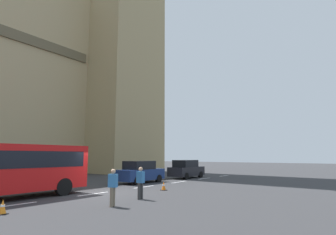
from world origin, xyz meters
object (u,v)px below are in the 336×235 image
at_px(sedan_trailing, 186,169).
at_px(pedestrian_near_cones, 113,186).
at_px(sedan_lead, 141,172).
at_px(pedestrian_by_kerb, 140,182).
at_px(traffic_cone_west, 3,207).
at_px(traffic_cone_middle, 164,186).

height_order(sedan_trailing, pedestrian_near_cones, sedan_trailing).
xyz_separation_m(sedan_lead, pedestrian_by_kerb, (-6.49, -5.90, -0.00)).
relative_size(sedan_lead, pedestrian_by_kerb, 2.60).
xyz_separation_m(sedan_trailing, traffic_cone_west, (-18.94, -3.47, -0.63)).
relative_size(sedan_lead, traffic_cone_west, 7.59).
bearing_deg(sedan_lead, traffic_cone_west, -162.30).
relative_size(sedan_trailing, pedestrian_by_kerb, 2.60).
relative_size(traffic_cone_middle, pedestrian_by_kerb, 0.34).
xyz_separation_m(sedan_trailing, pedestrian_by_kerb, (-12.96, -5.38, -0.00)).
bearing_deg(sedan_trailing, traffic_cone_middle, -156.12).
distance_m(pedestrian_near_cones, pedestrian_by_kerb, 2.31).
distance_m(sedan_lead, sedan_trailing, 6.49).
xyz_separation_m(sedan_lead, traffic_cone_west, (-12.47, -3.98, -0.63)).
bearing_deg(pedestrian_near_cones, traffic_cone_west, 148.24).
xyz_separation_m(sedan_trailing, pedestrian_near_cones, (-15.24, -5.75, -0.00)).
bearing_deg(pedestrian_near_cones, pedestrian_by_kerb, 9.18).
height_order(sedan_trailing, pedestrian_by_kerb, sedan_trailing).
bearing_deg(pedestrian_near_cones, traffic_cone_middle, 15.54).
bearing_deg(traffic_cone_west, sedan_lead, 17.70).
xyz_separation_m(sedan_trailing, traffic_cone_middle, (-9.19, -4.07, -0.63)).
xyz_separation_m(traffic_cone_west, pedestrian_by_kerb, (5.98, -1.92, 0.63)).
bearing_deg(traffic_cone_middle, pedestrian_by_kerb, -160.77).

